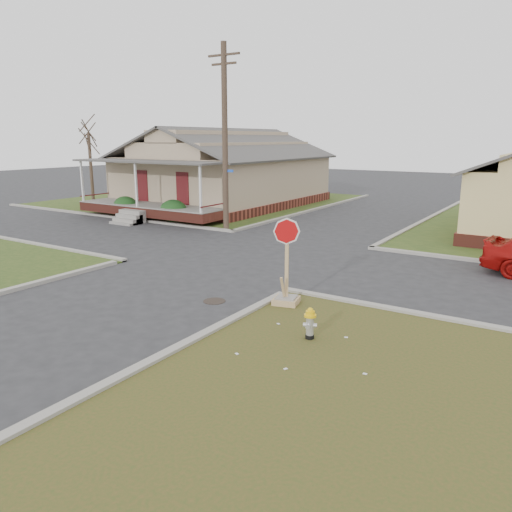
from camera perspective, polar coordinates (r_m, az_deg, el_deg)
The scene contains 11 objects.
ground at distance 16.17m, azimuth -9.92°, elevation -3.31°, with size 120.00×120.00×0.00m, color #28282A.
verge_far_left at distance 37.92m, azimuth -6.13°, elevation 6.35°, with size 19.00×19.00×0.05m, color #2B4217.
curbs at distance 20.00m, azimuth -0.25°, elevation 0.10°, with size 80.00×40.00×0.12m, color gray, non-canonical shape.
manhole at distance 14.45m, azimuth -4.78°, elevation -5.16°, with size 0.64×0.64×0.01m, color black.
corner_house at distance 34.85m, azimuth -3.68°, elevation 9.52°, with size 10.10×15.50×5.30m.
utility_pole at distance 25.07m, azimuth -3.58°, elevation 13.50°, with size 1.80×0.28×9.00m.
tree_far_left at distance 36.96m, azimuth -18.34°, elevation 9.44°, with size 0.22×0.22×4.90m, color #3A2C21.
fire_hydrant at distance 11.62m, azimuth 6.20°, elevation -7.47°, with size 0.28×0.28×0.75m.
stop_sign at distance 13.92m, azimuth 3.49°, elevation -3.39°, with size 0.69×0.67×2.43m.
hedge_left at distance 30.54m, azimuth -14.67°, elevation 5.47°, with size 1.52×1.25×1.16m, color #183D16.
hedge_right at distance 28.04m, azimuth -9.41°, elevation 5.08°, with size 1.55×1.27×1.18m, color #183D16.
Camera 1 is at (10.57, -11.35, 4.57)m, focal length 35.00 mm.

